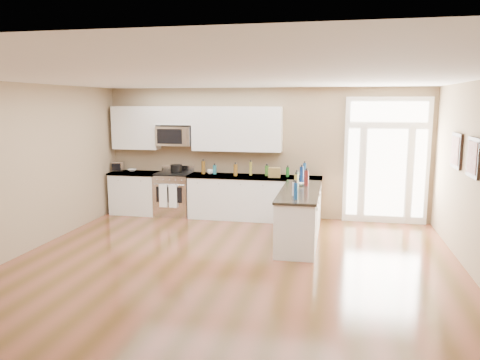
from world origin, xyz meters
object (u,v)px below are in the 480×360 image
object	(u,v)px
kitchen_range	(174,194)
toaster_oven	(118,166)
peninsula_cabinet	(299,218)
stockpot	(176,168)

from	to	relation	value
kitchen_range	toaster_oven	size ratio (longest dim) A/B	4.31
peninsula_cabinet	kitchen_range	distance (m)	3.23
kitchen_range	stockpot	size ratio (longest dim) A/B	4.21
peninsula_cabinet	kitchen_range	bearing A→B (deg)	153.40
peninsula_cabinet	kitchen_range	size ratio (longest dim) A/B	2.15
peninsula_cabinet	toaster_oven	size ratio (longest dim) A/B	9.25
peninsula_cabinet	toaster_oven	world-z (taller)	toaster_oven
peninsula_cabinet	kitchen_range	xyz separation A→B (m)	(-2.89, 1.45, 0.04)
peninsula_cabinet	toaster_oven	distance (m)	4.57
kitchen_range	stockpot	xyz separation A→B (m)	(0.05, 0.05, 0.57)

